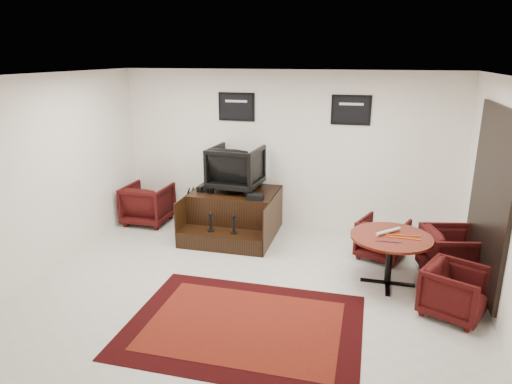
% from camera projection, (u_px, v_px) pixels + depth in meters
% --- Properties ---
extents(ground, '(6.00, 6.00, 0.00)m').
position_uv_depth(ground, '(250.00, 288.00, 6.20)').
color(ground, beige).
rests_on(ground, ground).
extents(room_shell, '(6.02, 5.02, 2.81)m').
position_uv_depth(room_shell, '(283.00, 159.00, 5.70)').
color(room_shell, white).
rests_on(room_shell, ground).
extents(area_rug, '(2.70, 2.02, 0.01)m').
position_uv_depth(area_rug, '(244.00, 325.00, 5.33)').
color(area_rug, black).
rests_on(area_rug, ground).
extents(shine_podium, '(1.48, 1.52, 0.76)m').
position_uv_depth(shine_podium, '(234.00, 214.00, 7.99)').
color(shine_podium, black).
rests_on(shine_podium, ground).
extents(shine_chair, '(0.90, 0.85, 0.86)m').
position_uv_depth(shine_chair, '(236.00, 166.00, 7.89)').
color(shine_chair, black).
rests_on(shine_chair, shine_podium).
extents(shoes_pair, '(0.22, 0.26, 0.09)m').
position_uv_depth(shoes_pair, '(205.00, 188.00, 7.94)').
color(shoes_pair, black).
rests_on(shoes_pair, shine_podium).
extents(polish_kit, '(0.27, 0.19, 0.09)m').
position_uv_depth(polish_kit, '(255.00, 197.00, 7.46)').
color(polish_kit, black).
rests_on(polish_kit, shine_podium).
extents(umbrella_black, '(0.32, 0.12, 0.86)m').
position_uv_depth(umbrella_black, '(184.00, 209.00, 8.03)').
color(umbrella_black, black).
rests_on(umbrella_black, ground).
extents(umbrella_hooked, '(0.30, 0.11, 0.81)m').
position_uv_depth(umbrella_hooked, '(188.00, 206.00, 8.26)').
color(umbrella_hooked, black).
rests_on(umbrella_hooked, ground).
extents(armchair_side, '(0.80, 0.75, 0.81)m').
position_uv_depth(armchair_side, '(148.00, 202.00, 8.50)').
color(armchair_side, black).
rests_on(armchair_side, ground).
extents(meeting_table, '(1.08, 1.08, 0.71)m').
position_uv_depth(meeting_table, '(391.00, 242.00, 6.13)').
color(meeting_table, '#4D130B').
rests_on(meeting_table, ground).
extents(table_chair_back, '(0.85, 0.83, 0.69)m').
position_uv_depth(table_chair_back, '(383.00, 237.00, 7.03)').
color(table_chair_back, black).
rests_on(table_chair_back, ground).
extents(table_chair_window, '(0.87, 0.90, 0.79)m').
position_uv_depth(table_chair_window, '(453.00, 252.00, 6.37)').
color(table_chair_window, black).
rests_on(table_chair_window, ground).
extents(table_chair_corner, '(0.86, 0.88, 0.69)m').
position_uv_depth(table_chair_corner, '(455.00, 289.00, 5.46)').
color(table_chair_corner, black).
rests_on(table_chair_corner, ground).
extents(paper_roll, '(0.33, 0.33, 0.05)m').
position_uv_depth(paper_roll, '(388.00, 231.00, 6.19)').
color(paper_roll, silver).
rests_on(paper_roll, meeting_table).
extents(table_clutter, '(0.57, 0.32, 0.01)m').
position_uv_depth(table_clutter, '(400.00, 238.00, 6.04)').
color(table_clutter, '#F15C0D').
rests_on(table_clutter, meeting_table).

